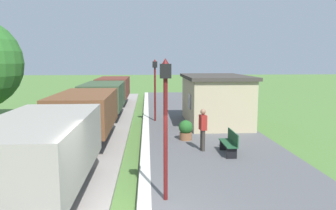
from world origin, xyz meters
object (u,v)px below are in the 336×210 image
bench_near_hut (230,142)px  lamp_post_near (165,104)px  freight_train (96,105)px  lamp_post_far (155,79)px  station_hut (215,99)px  potted_planter (186,130)px  person_waiting (203,128)px

bench_near_hut → lamp_post_near: (-2.73, -4.07, 2.08)m
freight_train → lamp_post_far: 3.78m
station_hut → lamp_post_far: size_ratio=1.57×
bench_near_hut → potted_planter: size_ratio=1.64×
station_hut → potted_planter: station_hut is taller
potted_planter → lamp_post_far: lamp_post_far is taller
person_waiting → potted_planter: 1.97m
lamp_post_near → lamp_post_far: bearing=90.0°
lamp_post_near → lamp_post_far: 11.42m
station_hut → potted_planter: (-2.15, -3.95, -0.93)m
freight_train → lamp_post_far: bearing=16.8°
freight_train → station_hut: (6.80, 0.06, 0.26)m
bench_near_hut → lamp_post_far: size_ratio=0.41×
potted_planter → lamp_post_far: 5.48m
station_hut → lamp_post_near: size_ratio=1.57×
potted_planter → lamp_post_far: (-1.29, 4.90, 2.08)m
freight_train → person_waiting: bearing=-48.3°
bench_near_hut → potted_planter: (-1.44, 2.45, 0.00)m
freight_train → bench_near_hut: size_ratio=17.33×
person_waiting → potted_planter: person_waiting is taller
freight_train → station_hut: bearing=0.5°
station_hut → bench_near_hut: bearing=-96.3°
person_waiting → lamp_post_far: lamp_post_far is taller
bench_near_hut → lamp_post_near: 5.33m
freight_train → lamp_post_far: (3.36, 1.01, 1.41)m
person_waiting → lamp_post_near: (-1.76, -4.66, 1.62)m
station_hut → potted_planter: 4.59m
station_hut → lamp_post_far: lamp_post_far is taller
station_hut → person_waiting: 6.06m
station_hut → person_waiting: bearing=-106.1°
freight_train → bench_near_hut: 8.81m
freight_train → bench_near_hut: (6.09, -6.34, -0.68)m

